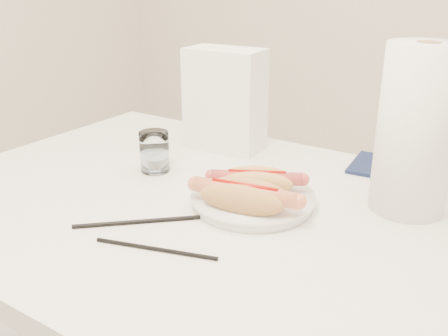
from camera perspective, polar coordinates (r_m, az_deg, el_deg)
The scene contains 10 objects.
table at distance 0.95m, azimuth -0.12°, elevation -7.51°, with size 1.20×0.80×0.75m.
plate at distance 0.92m, azimuth 3.28°, elevation -3.76°, with size 0.22×0.22×0.02m, color white.
hotdog_left at distance 0.93m, azimuth 3.75°, elevation -1.51°, with size 0.16×0.12×0.05m.
hotdog_right at distance 0.86m, azimuth 2.37°, elevation -3.27°, with size 0.19×0.10×0.05m.
water_glass at distance 1.08m, azimuth -7.95°, elevation 1.88°, with size 0.06×0.06×0.09m, color silver.
chopstick_near at distance 0.87m, azimuth -9.22°, elevation -6.03°, with size 0.01×0.01×0.24m, color black.
chopstick_far at distance 0.79m, azimuth -7.81°, elevation -9.14°, with size 0.01×0.01×0.20m, color black.
napkin_box at distance 1.19m, azimuth 0.12°, elevation 7.80°, with size 0.18×0.10×0.24m, color white.
navy_napkin at distance 1.15m, azimuth 17.96°, elevation 0.12°, with size 0.14×0.14×0.01m, color #131C3C.
paper_towel_roll at distance 0.92m, azimuth 21.10°, elevation 4.03°, with size 0.13×0.13×0.30m, color white.
Camera 1 is at (0.46, -0.69, 1.15)m, focal length 40.01 mm.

